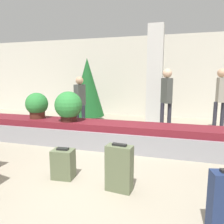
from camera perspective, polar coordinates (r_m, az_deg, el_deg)
The scene contains 12 objects.
ground_plane at distance 3.60m, azimuth -8.37°, elevation -17.39°, with size 18.00×18.00×0.00m, color #9E937F.
back_wall at distance 9.05m, azimuth 7.75°, elevation 9.09°, with size 18.00×0.06×3.20m.
carousel at distance 5.06m, azimuth 0.00°, elevation -6.11°, with size 7.25×0.87×0.56m.
pillar at distance 7.19m, azimuth 11.15°, elevation 8.99°, with size 0.48×0.48×3.20m.
suitcase_3 at distance 3.65m, azimuth -12.61°, elevation -13.05°, with size 0.36×0.28×0.50m.
suitcase_6 at distance 3.17m, azimuth 1.91°, elevation -14.43°, with size 0.39×0.23×0.69m.
potted_plant_0 at distance 5.81m, azimuth -19.03°, elevation 1.68°, with size 0.56×0.56×0.65m.
potted_plant_1 at distance 5.21m, azimuth -11.29°, elevation 1.47°, with size 0.65×0.65×0.71m.
traveler_0 at distance 6.28m, azimuth 14.04°, elevation 4.42°, with size 0.33×0.37×1.83m.
traveler_1 at distance 6.43m, azimuth -8.38°, elevation 3.30°, with size 0.31×0.36×1.61m.
traveler_2 at distance 7.02m, azimuth 26.45°, elevation 4.29°, with size 0.31×0.34×1.84m.
decorated_tree at distance 8.05m, azimuth -6.43°, elevation 6.43°, with size 1.21×1.21×2.27m.
Camera 1 is at (1.38, -2.91, 1.61)m, focal length 35.00 mm.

